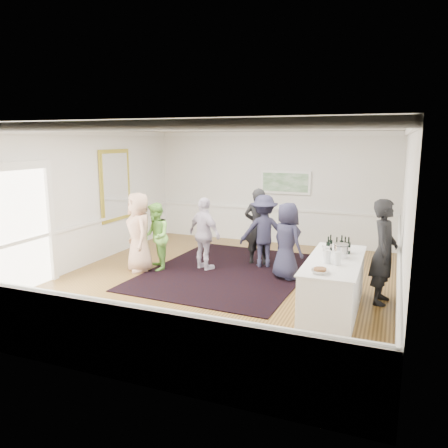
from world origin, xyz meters
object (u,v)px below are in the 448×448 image
at_px(guest_lilac, 205,234).
at_px(guest_dark_b, 258,227).
at_px(guest_green, 156,237).
at_px(nut_bowl, 320,271).
at_px(guest_navy, 287,241).
at_px(serving_table, 333,286).
at_px(ice_bucket, 341,251).
at_px(bartender, 384,252).
at_px(guest_tan, 139,232).
at_px(guest_dark_a, 264,231).

relative_size(guest_lilac, guest_dark_b, 0.91).
distance_m(guest_green, nut_bowl, 4.51).
bearing_deg(guest_green, guest_navy, 62.83).
bearing_deg(serving_table, ice_bucket, 60.17).
xyz_separation_m(bartender, guest_lilac, (-3.88, 0.69, -0.12)).
bearing_deg(guest_green, guest_tan, -93.20).
height_order(guest_lilac, guest_dark_a, guest_dark_a).
bearing_deg(nut_bowl, ice_bucket, 79.80).
xyz_separation_m(bartender, nut_bowl, (-0.87, -1.69, 0.03)).
relative_size(guest_green, nut_bowl, 5.51).
xyz_separation_m(serving_table, guest_green, (-4.16, 1.08, 0.30)).
bearing_deg(serving_table, guest_dark_a, 130.93).
bearing_deg(nut_bowl, guest_green, 154.10).
height_order(guest_dark_b, nut_bowl, guest_dark_b).
xyz_separation_m(guest_dark_a, nut_bowl, (1.82, -3.10, 0.14)).
height_order(guest_tan, guest_lilac, guest_tan).
bearing_deg(guest_dark_b, nut_bowl, 116.66).
xyz_separation_m(serving_table, guest_tan, (-4.47, 0.88, 0.42)).
distance_m(guest_lilac, guest_dark_b, 1.34).
height_order(guest_green, nut_bowl, guest_green).
relative_size(guest_green, guest_dark_b, 0.84).
height_order(guest_tan, guest_green, guest_tan).
relative_size(guest_navy, ice_bucket, 6.41).
height_order(guest_tan, ice_bucket, guest_tan).
bearing_deg(guest_navy, bartender, -162.88).
bearing_deg(guest_dark_b, guest_dark_a, 135.36).
distance_m(serving_table, ice_bucket, 0.61).
bearing_deg(guest_lilac, ice_bucket, -177.51).
bearing_deg(guest_dark_a, ice_bucket, 111.65).
height_order(guest_green, guest_lilac, guest_lilac).
height_order(guest_green, guest_navy, guest_navy).
xyz_separation_m(bartender, guest_tan, (-5.24, 0.08, -0.06)).
height_order(serving_table, guest_navy, guest_navy).
relative_size(guest_tan, guest_dark_b, 0.98).
height_order(serving_table, nut_bowl, nut_bowl).
bearing_deg(bartender, guest_dark_a, 67.65).
bearing_deg(ice_bucket, guest_navy, 132.60).
bearing_deg(guest_tan, bartender, 41.97).
relative_size(bartender, guest_navy, 1.16).
relative_size(guest_green, guest_navy, 0.94).
height_order(serving_table, guest_lilac, guest_lilac).
relative_size(guest_tan, ice_bucket, 6.95).
bearing_deg(serving_table, bartender, 46.18).
xyz_separation_m(guest_green, guest_dark_b, (2.05, 1.29, 0.14)).
bearing_deg(guest_dark_b, guest_tan, 27.31).
distance_m(guest_tan, ice_bucket, 4.62).
xyz_separation_m(guest_green, ice_bucket, (4.24, -0.94, 0.29)).
bearing_deg(guest_navy, ice_bucket, 170.10).
distance_m(guest_dark_b, nut_bowl, 3.83).
relative_size(guest_dark_a, ice_bucket, 6.60).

